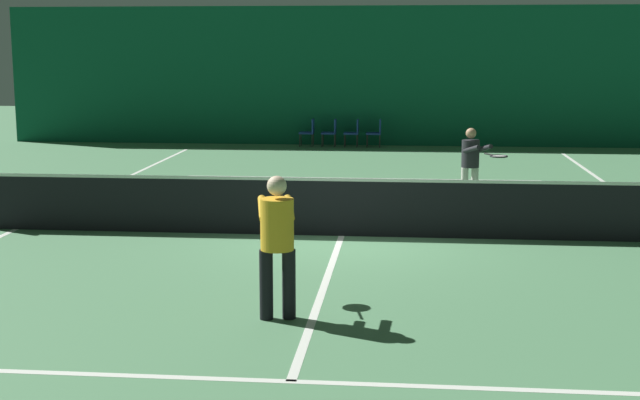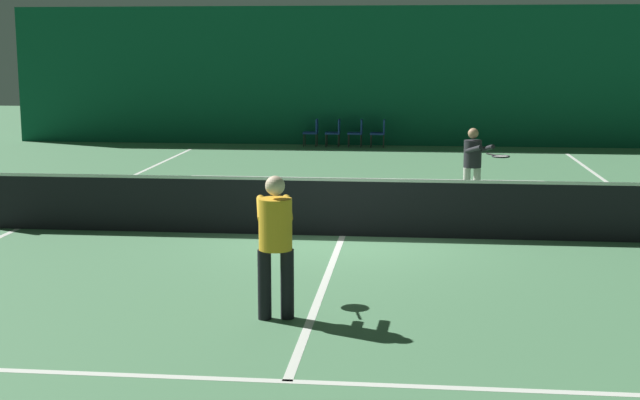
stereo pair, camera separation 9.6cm
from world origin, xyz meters
name	(u,v)px [view 1 (the left image)]	position (x,y,z in m)	size (l,w,h in m)	color
ground_plane	(342,236)	(0.00, 0.00, 0.00)	(60.00, 60.00, 0.00)	#4C7F56
backdrop_curtain	(374,76)	(0.00, 13.51, 2.13)	(23.00, 0.12, 4.26)	#0F5138
court_line_baseline_far	(371,151)	(0.00, 11.90, 0.00)	(11.00, 0.10, 0.00)	silver
court_line_service_far	(362,178)	(0.00, 6.40, 0.00)	(8.25, 0.10, 0.00)	silver
court_line_service_near	(291,381)	(0.00, -6.40, 0.00)	(8.25, 0.10, 0.00)	silver
court_line_sideline_left	(16,229)	(-5.50, 0.00, 0.00)	(0.10, 23.80, 0.00)	silver
court_line_centre	(342,236)	(0.00, 0.00, 0.00)	(0.10, 12.80, 0.00)	silver
tennis_net	(342,205)	(0.00, 0.00, 0.51)	(12.00, 0.10, 1.07)	black
player_near	(277,236)	(-0.40, -4.47, 0.95)	(0.61, 1.38, 1.64)	black
player_far	(472,160)	(2.28, 3.11, 0.87)	(0.92, 1.27, 1.49)	beige
courtside_chair_0	(309,131)	(-1.95, 12.96, 0.49)	(0.44, 0.44, 0.84)	#2D2D2D
courtside_chair_1	(331,131)	(-1.27, 12.96, 0.49)	(0.44, 0.44, 0.84)	#2D2D2D
courtside_chair_2	(354,131)	(-0.58, 12.96, 0.49)	(0.44, 0.44, 0.84)	#2D2D2D
courtside_chair_3	(376,131)	(0.11, 12.96, 0.49)	(0.44, 0.44, 0.84)	#2D2D2D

